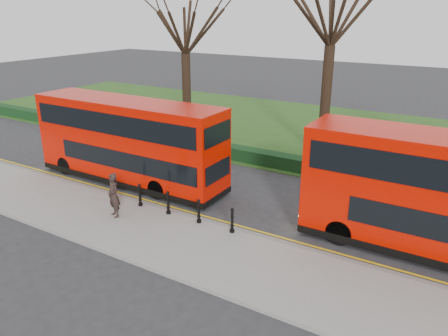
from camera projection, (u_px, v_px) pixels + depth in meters
The scene contains 12 objects.
ground at pixel (203, 210), 19.62m from camera, with size 120.00×120.00×0.00m, color #28282B.
pavement at pixel (161, 236), 17.18m from camera, with size 60.00×4.00×0.15m, color gray.
kerb at pixel (190, 217), 18.79m from camera, with size 60.00×0.25×0.16m, color slate.
grass_verge at pixel (318, 132), 31.66m from camera, with size 60.00×18.00×0.06m, color #2A4818.
hedge at pixel (269, 159), 24.94m from camera, with size 60.00×0.90×0.80m, color black.
yellow_line_outer at pixel (194, 216), 19.06m from camera, with size 60.00×0.10×0.01m, color yellow.
yellow_line_inner at pixel (197, 214), 19.22m from camera, with size 60.00×0.10×0.01m, color yellow.
tree_left at pixel (185, 26), 28.97m from camera, with size 6.54×6.54×10.22m.
tree_mid at pixel (333, 5), 23.68m from camera, with size 7.64×7.64×11.93m.
bollard_row at pixel (168, 203), 18.75m from camera, with size 6.53×0.15×1.00m.
bus_lead at pixel (129, 142), 22.15m from camera, with size 10.69×2.46×4.25m.
pedestrian at pixel (114, 195), 18.37m from camera, with size 0.70×0.46×1.93m, color #2D1F1C.
Camera 1 is at (9.99, -14.72, 8.54)m, focal length 35.00 mm.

